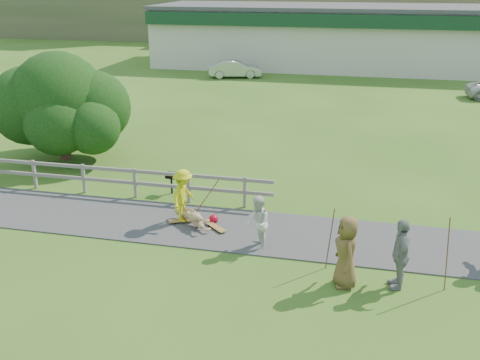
# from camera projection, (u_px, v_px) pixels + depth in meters

# --- Properties ---
(ground) EXTENTS (260.00, 260.00, 0.00)m
(ground) POSITION_uv_depth(u_px,v_px,m) (155.00, 245.00, 15.81)
(ground) COLOR #315A19
(ground) RESTS_ON ground
(path) EXTENTS (34.00, 3.00, 0.04)m
(path) POSITION_uv_depth(u_px,v_px,m) (172.00, 223.00, 17.17)
(path) COLOR #3C3C3F
(path) RESTS_ON ground
(fence) EXTENTS (15.05, 0.10, 1.10)m
(fence) POSITION_uv_depth(u_px,v_px,m) (68.00, 173.00, 19.50)
(fence) COLOR #66625A
(fence) RESTS_ON ground
(strip_mall) EXTENTS (32.50, 10.75, 5.10)m
(strip_mall) POSITION_uv_depth(u_px,v_px,m) (345.00, 36.00, 45.89)
(strip_mall) COLOR beige
(strip_mall) RESTS_ON ground
(skater_rider) EXTENTS (0.80, 1.20, 1.72)m
(skater_rider) POSITION_uv_depth(u_px,v_px,m) (183.00, 198.00, 16.90)
(skater_rider) COLOR #C6C512
(skater_rider) RESTS_ON ground
(skater_fallen) EXTENTS (1.30, 1.54, 0.60)m
(skater_fallen) POSITION_uv_depth(u_px,v_px,m) (192.00, 217.00, 16.91)
(skater_fallen) COLOR tan
(skater_fallen) RESTS_ON ground
(spectator_a) EXTENTS (0.83, 0.95, 1.64)m
(spectator_a) POSITION_uv_depth(u_px,v_px,m) (258.00, 223.00, 15.32)
(spectator_a) COLOR silver
(spectator_a) RESTS_ON ground
(spectator_b) EXTENTS (0.58, 1.15, 1.89)m
(spectator_b) POSITION_uv_depth(u_px,v_px,m) (400.00, 254.00, 13.37)
(spectator_b) COLOR gray
(spectator_b) RESTS_ON ground
(spectator_c) EXTENTS (0.83, 1.06, 1.92)m
(spectator_c) POSITION_uv_depth(u_px,v_px,m) (346.00, 252.00, 13.44)
(spectator_c) COLOR brown
(spectator_c) RESTS_ON ground
(car_silver) EXTENTS (4.29, 2.47, 1.34)m
(car_silver) POSITION_uv_depth(u_px,v_px,m) (235.00, 69.00, 41.42)
(car_silver) COLOR #B2B5BA
(car_silver) RESTS_ON ground
(tree) EXTENTS (6.30, 6.30, 3.35)m
(tree) POSITION_uv_depth(u_px,v_px,m) (62.00, 122.00, 22.60)
(tree) COLOR black
(tree) RESTS_ON ground
(bbq) EXTENTS (0.41, 0.33, 0.80)m
(bbq) POSITION_uv_depth(u_px,v_px,m) (172.00, 183.00, 19.41)
(bbq) COLOR black
(bbq) RESTS_ON ground
(longboard_rider) EXTENTS (0.99, 0.64, 0.11)m
(longboard_rider) POSITION_uv_depth(u_px,v_px,m) (184.00, 222.00, 17.19)
(longboard_rider) COLOR brown
(longboard_rider) RESTS_ON ground
(longboard_fallen) EXTENTS (0.80, 0.74, 0.10)m
(longboard_fallen) POSITION_uv_depth(u_px,v_px,m) (216.00, 228.00, 16.74)
(longboard_fallen) COLOR brown
(longboard_fallen) RESTS_ON ground
(helmet) EXTENTS (0.30, 0.30, 0.30)m
(helmet) POSITION_uv_depth(u_px,v_px,m) (213.00, 219.00, 17.15)
(helmet) COLOR #A7071F
(helmet) RESTS_ON ground
(pole_rider) EXTENTS (0.03, 0.03, 1.74)m
(pole_rider) POSITION_uv_depth(u_px,v_px,m) (205.00, 195.00, 17.14)
(pole_rider) COLOR brown
(pole_rider) RESTS_ON ground
(pole_spec_left) EXTENTS (0.03, 0.03, 1.80)m
(pole_spec_left) POSITION_uv_depth(u_px,v_px,m) (330.00, 239.00, 14.23)
(pole_spec_left) COLOR brown
(pole_spec_left) RESTS_ON ground
(pole_spec_right) EXTENTS (0.03, 0.03, 2.02)m
(pole_spec_right) POSITION_uv_depth(u_px,v_px,m) (447.00, 254.00, 13.21)
(pole_spec_right) COLOR brown
(pole_spec_right) RESTS_ON ground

